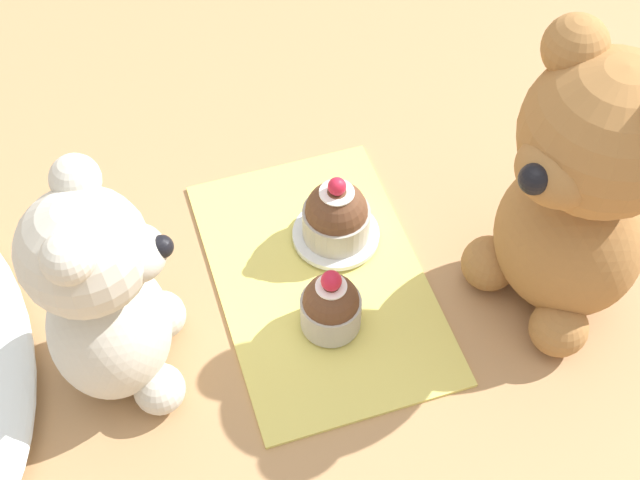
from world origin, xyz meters
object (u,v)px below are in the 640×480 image
object	(u,v)px
teddy_bear_tan	(582,191)
cupcake_near_tan_bear	(336,215)
teddy_bear_cream	(104,299)
saucer_plate	(336,234)
cupcake_near_cream_bear	(331,305)

from	to	relation	value
teddy_bear_tan	cupcake_near_tan_bear	xyz separation A→B (m)	(0.11, 0.15, -0.09)
teddy_bear_cream	saucer_plate	xyz separation A→B (m)	(0.07, -0.20, -0.09)
teddy_bear_tan	cupcake_near_cream_bear	xyz separation A→B (m)	(0.02, 0.19, -0.10)
saucer_plate	cupcake_near_tan_bear	bearing A→B (deg)	90.00
teddy_bear_tan	saucer_plate	world-z (taller)	teddy_bear_tan
teddy_bear_cream	teddy_bear_tan	world-z (taller)	teddy_bear_tan
cupcake_near_tan_bear	teddy_bear_cream	bearing A→B (deg)	109.28
teddy_bear_tan	saucer_plate	distance (m)	0.22
teddy_bear_tan	teddy_bear_cream	bearing A→B (deg)	-115.03
teddy_bear_tan	cupcake_near_cream_bear	size ratio (longest dim) A/B	3.80
cupcake_near_cream_bear	teddy_bear_cream	bearing A→B (deg)	85.21
teddy_bear_cream	saucer_plate	bearing A→B (deg)	-57.81
teddy_bear_cream	teddy_bear_tan	size ratio (longest dim) A/B	0.80
teddy_bear_cream	cupcake_near_tan_bear	size ratio (longest dim) A/B	2.97
teddy_bear_cream	cupcake_near_tan_bear	xyz separation A→B (m)	(0.07, -0.20, -0.06)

